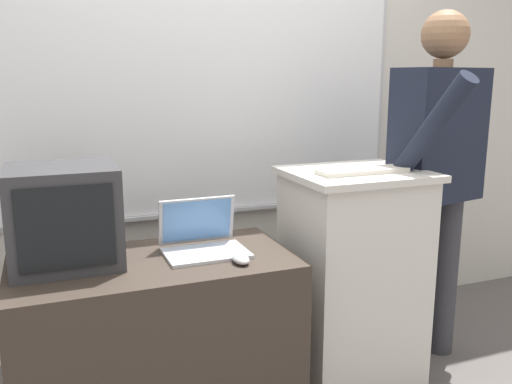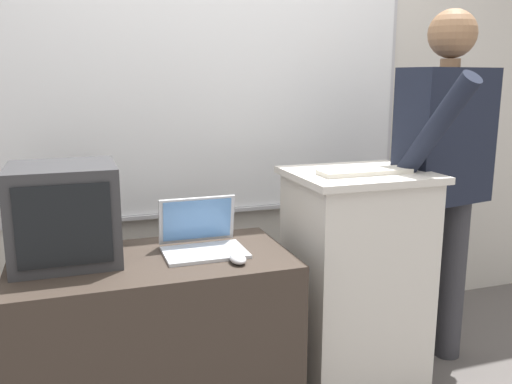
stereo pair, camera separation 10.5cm
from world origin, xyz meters
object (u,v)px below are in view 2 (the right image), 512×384
object	(u,v)px
computer_mouse_by_laptop	(238,259)
side_desk	(156,346)
laptop	(201,236)
crt_monitor	(64,214)
wireless_keyboard	(365,172)
lectern_podium	(355,280)
person_presenter	(444,166)

from	to	relation	value
computer_mouse_by_laptop	side_desk	bearing A→B (deg)	151.76
laptop	crt_monitor	distance (m)	0.53
laptop	crt_monitor	xyz separation A→B (m)	(-0.51, 0.03, 0.13)
wireless_keyboard	crt_monitor	size ratio (longest dim) A/B	1.04
lectern_podium	crt_monitor	distance (m)	1.30
lectern_podium	person_presenter	world-z (taller)	person_presenter
person_presenter	laptop	world-z (taller)	person_presenter
side_desk	lectern_podium	bearing A→B (deg)	3.42
lectern_podium	crt_monitor	bearing A→B (deg)	178.87
laptop	wireless_keyboard	size ratio (longest dim) A/B	0.80
person_presenter	crt_monitor	distance (m)	1.71
side_desk	wireless_keyboard	xyz separation A→B (m)	(0.91, -0.01, 0.66)
lectern_podium	laptop	distance (m)	0.77
person_presenter	crt_monitor	world-z (taller)	person_presenter
laptop	side_desk	bearing A→B (deg)	-167.60
laptop	computer_mouse_by_laptop	bearing A→B (deg)	-65.53
computer_mouse_by_laptop	crt_monitor	xyz separation A→B (m)	(-0.61, 0.24, 0.17)
lectern_podium	person_presenter	xyz separation A→B (m)	(0.47, 0.04, 0.50)
side_desk	computer_mouse_by_laptop	bearing A→B (deg)	-28.24
person_presenter	crt_monitor	xyz separation A→B (m)	(-1.71, -0.01, -0.09)
wireless_keyboard	lectern_podium	bearing A→B (deg)	81.01
person_presenter	crt_monitor	size ratio (longest dim) A/B	4.45
person_presenter	laptop	xyz separation A→B (m)	(-1.19, -0.05, -0.22)
side_desk	laptop	bearing A→B (deg)	12.40
lectern_podium	crt_monitor	size ratio (longest dim) A/B	2.62
laptop	computer_mouse_by_laptop	size ratio (longest dim) A/B	3.22
person_presenter	wireless_keyboard	bearing A→B (deg)	-178.63
laptop	crt_monitor	bearing A→B (deg)	176.15
side_desk	person_presenter	xyz separation A→B (m)	(1.40, 0.09, 0.64)
side_desk	person_presenter	bearing A→B (deg)	3.80
lectern_podium	laptop	size ratio (longest dim) A/B	3.16
crt_monitor	computer_mouse_by_laptop	bearing A→B (deg)	-21.47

